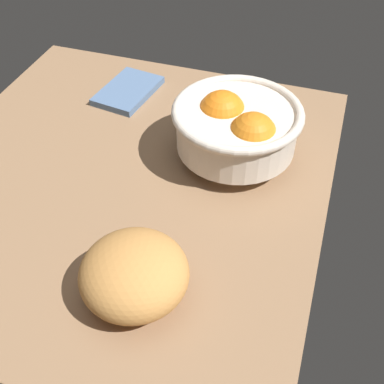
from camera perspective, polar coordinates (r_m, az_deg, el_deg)
ground_plane at (r=83.06cm, az=-8.08°, el=1.01°), size 72.95×66.92×3.00cm
fruit_bowl at (r=81.20cm, az=5.20°, el=7.58°), size 21.47×21.47×11.65cm
bread_loaf at (r=63.35cm, az=-6.75°, el=-9.45°), size 18.12×18.12×8.26cm
napkin_folded at (r=101.37cm, az=-7.45°, el=11.61°), size 15.13×11.01×1.35cm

